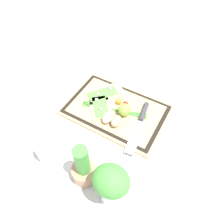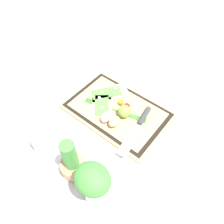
% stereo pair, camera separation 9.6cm
% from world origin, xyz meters
% --- Properties ---
extents(ground_plane, '(6.00, 6.00, 0.00)m').
position_xyz_m(ground_plane, '(0.00, 0.00, 0.00)').
color(ground_plane, silver).
extents(cutting_board, '(0.46, 0.30, 0.02)m').
position_xyz_m(cutting_board, '(0.00, 0.00, 0.01)').
color(cutting_board, tan).
rests_on(cutting_board, ground_plane).
extents(pizza_slice_near, '(0.18, 0.20, 0.02)m').
position_xyz_m(pizza_slice_near, '(0.09, -0.05, 0.02)').
color(pizza_slice_near, '#DBBC7F').
rests_on(pizza_slice_near, cutting_board).
extents(pizza_slice_far, '(0.17, 0.18, 0.02)m').
position_xyz_m(pizza_slice_far, '(0.07, 0.02, 0.02)').
color(pizza_slice_far, '#DBBC7F').
rests_on(pizza_slice_far, cutting_board).
extents(knife, '(0.07, 0.27, 0.02)m').
position_xyz_m(knife, '(-0.13, 0.00, 0.03)').
color(knife, silver).
rests_on(knife, cutting_board).
extents(egg_brown, '(0.04, 0.06, 0.04)m').
position_xyz_m(egg_brown, '(-0.04, 0.07, 0.04)').
color(egg_brown, tan).
rests_on(egg_brown, cutting_board).
extents(egg_pink, '(0.04, 0.06, 0.04)m').
position_xyz_m(egg_pink, '(0.00, 0.08, 0.04)').
color(egg_pink, beige).
rests_on(egg_pink, cutting_board).
extents(lime, '(0.06, 0.06, 0.06)m').
position_xyz_m(lime, '(-0.04, 0.01, 0.05)').
color(lime, '#7FB742').
rests_on(lime, cutting_board).
extents(cherry_tomato_red, '(0.03, 0.03, 0.03)m').
position_xyz_m(cherry_tomato_red, '(-0.03, -0.03, 0.03)').
color(cherry_tomato_red, red).
rests_on(cherry_tomato_red, cutting_board).
extents(cherry_tomato_yellow, '(0.03, 0.03, 0.03)m').
position_xyz_m(cherry_tomato_yellow, '(0.01, -0.03, 0.03)').
color(cherry_tomato_yellow, gold).
rests_on(cherry_tomato_yellow, cutting_board).
extents(scallion_bunch, '(0.29, 0.10, 0.01)m').
position_xyz_m(scallion_bunch, '(0.01, 0.01, 0.02)').
color(scallion_bunch, '#47933D').
rests_on(scallion_bunch, cutting_board).
extents(herb_pot, '(0.09, 0.09, 0.20)m').
position_xyz_m(herb_pot, '(-0.05, 0.33, 0.07)').
color(herb_pot, '#AD7A5B').
rests_on(herb_pot, ground_plane).
extents(sauce_jar, '(0.08, 0.08, 0.09)m').
position_xyz_m(sauce_jar, '(0.12, 0.33, 0.04)').
color(sauce_jar, silver).
rests_on(sauce_jar, ground_plane).
extents(herb_glass, '(0.12, 0.11, 0.19)m').
position_xyz_m(herb_glass, '(-0.17, 0.34, 0.11)').
color(herb_glass, silver).
rests_on(herb_glass, ground_plane).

